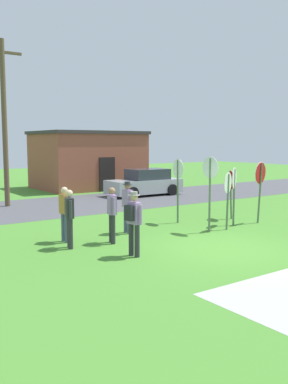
# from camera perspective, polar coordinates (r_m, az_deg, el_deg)

# --- Properties ---
(ground_plane) EXTENTS (80.00, 80.00, 0.00)m
(ground_plane) POSITION_cam_1_polar(r_m,az_deg,el_deg) (12.48, 10.21, -7.44)
(ground_plane) COLOR #47842D
(street_asphalt) EXTENTS (60.00, 6.40, 0.01)m
(street_asphalt) POSITION_cam_1_polar(r_m,az_deg,el_deg) (20.89, -10.22, -1.72)
(street_asphalt) COLOR #4C4C51
(street_asphalt) RESTS_ON ground
(building_background) EXTENTS (6.59, 5.27, 3.73)m
(building_background) POSITION_cam_1_polar(r_m,az_deg,el_deg) (28.50, -7.57, 4.33)
(building_background) COLOR brown
(building_background) RESTS_ON ground
(utility_pole) EXTENTS (1.80, 0.24, 7.71)m
(utility_pole) POSITION_cam_1_polar(r_m,az_deg,el_deg) (21.02, -18.22, 9.13)
(utility_pole) COLOR brown
(utility_pole) RESTS_ON ground
(parked_car_on_street) EXTENTS (4.32, 2.06, 1.51)m
(parked_car_on_street) POSITION_cam_1_polar(r_m,az_deg,el_deg) (24.26, 0.11, 1.18)
(parked_car_on_street) COLOR #A5A8AD
(parked_car_on_street) RESTS_ON ground
(stop_sign_far_back) EXTENTS (0.07, 0.73, 2.55)m
(stop_sign_far_back) POSITION_cam_1_polar(r_m,az_deg,el_deg) (14.33, 8.85, 1.45)
(stop_sign_far_back) COLOR #51664C
(stop_sign_far_back) RESTS_ON ground
(stop_sign_leaning_right) EXTENTS (0.43, 0.71, 1.94)m
(stop_sign_leaning_right) POSITION_cam_1_polar(r_m,az_deg,el_deg) (17.04, 11.58, 0.82)
(stop_sign_leaning_right) COLOR #51664C
(stop_sign_leaning_right) RESTS_ON ground
(stop_sign_leaning_left) EXTENTS (0.68, 0.33, 2.00)m
(stop_sign_leaning_left) POSITION_cam_1_polar(r_m,az_deg,el_deg) (14.89, 11.17, 0.15)
(stop_sign_leaning_left) COLOR #51664C
(stop_sign_leaning_left) RESTS_ON ground
(stop_sign_rear_right) EXTENTS (0.84, 0.25, 2.31)m
(stop_sign_rear_right) POSITION_cam_1_polar(r_m,az_deg,el_deg) (16.38, 15.33, 1.45)
(stop_sign_rear_right) COLOR #51664C
(stop_sign_rear_right) RESTS_ON ground
(stop_sign_low_front) EXTENTS (0.15, 0.74, 2.41)m
(stop_sign_low_front) POSITION_cam_1_polar(r_m,az_deg,el_deg) (15.89, 4.57, 1.71)
(stop_sign_low_front) COLOR #51664C
(stop_sign_low_front) RESTS_ON ground
(stop_sign_center_cluster) EXTENTS (0.67, 0.43, 2.13)m
(stop_sign_center_cluster) POSITION_cam_1_polar(r_m,az_deg,el_deg) (15.75, 12.00, 0.83)
(stop_sign_center_cluster) COLOR #51664C
(stop_sign_center_cluster) RESTS_ON ground
(person_in_teal) EXTENTS (0.32, 0.55, 1.69)m
(person_in_teal) POSITION_cam_1_polar(r_m,az_deg,el_deg) (12.29, -9.95, -3.12)
(person_in_teal) COLOR #2D2D33
(person_in_teal) RESTS_ON ground
(person_on_left) EXTENTS (0.24, 0.57, 1.69)m
(person_on_left) POSITION_cam_1_polar(r_m,az_deg,el_deg) (13.08, -10.57, -2.54)
(person_on_left) COLOR #4C5670
(person_on_left) RESTS_ON ground
(person_holding_notes) EXTENTS (0.31, 0.55, 1.69)m
(person_holding_notes) POSITION_cam_1_polar(r_m,az_deg,el_deg) (12.75, -4.31, -2.68)
(person_holding_notes) COLOR #2D2D33
(person_holding_notes) RESTS_ON ground
(person_in_blue) EXTENTS (0.31, 0.57, 1.74)m
(person_in_blue) POSITION_cam_1_polar(r_m,az_deg,el_deg) (14.11, -2.23, -1.63)
(person_in_blue) COLOR #4C5670
(person_in_blue) RESTS_ON ground
(person_with_sunhat) EXTENTS (0.42, 0.56, 1.74)m
(person_with_sunhat) POSITION_cam_1_polar(r_m,az_deg,el_deg) (11.22, -1.42, -3.65)
(person_with_sunhat) COLOR #2D2D33
(person_with_sunhat) RESTS_ON ground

